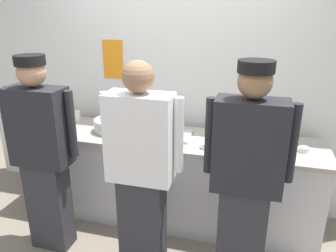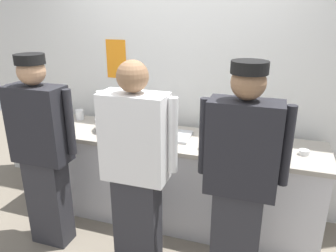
{
  "view_description": "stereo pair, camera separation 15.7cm",
  "coord_description": "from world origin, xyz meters",
  "px_view_note": "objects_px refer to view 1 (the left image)",
  "views": [
    {
      "loc": [
        0.8,
        -2.46,
        2.05
      ],
      "look_at": [
        0.02,
        0.38,
        0.99
      ],
      "focal_mm": 35.26,
      "sensor_mm": 36.0,
      "label": 1
    },
    {
      "loc": [
        0.95,
        -2.41,
        2.05
      ],
      "look_at": [
        0.02,
        0.38,
        0.99
      ],
      "focal_mm": 35.26,
      "sensor_mm": 36.0,
      "label": 2
    }
  ],
  "objects_px": {
    "ramekin_red_sauce": "(280,139)",
    "ramekin_green_sauce": "(205,145)",
    "mixing_bowl_steel": "(113,125)",
    "squeeze_bottle_primary": "(220,133)",
    "ramekin_yellow_sauce": "(304,149)",
    "chef_near_left": "(43,152)",
    "deli_cup": "(76,116)",
    "ramekin_orange_sauce": "(54,122)",
    "sheet_tray": "(165,135)",
    "chef_far_right": "(246,176)",
    "chef_center": "(141,169)",
    "plate_stack_front": "(250,144)"
  },
  "relations": [
    {
      "from": "chef_center",
      "to": "deli_cup",
      "type": "relative_size",
      "value": 15.93
    },
    {
      "from": "squeeze_bottle_primary",
      "to": "ramekin_yellow_sauce",
      "type": "distance_m",
      "value": 0.72
    },
    {
      "from": "squeeze_bottle_primary",
      "to": "ramekin_yellow_sauce",
      "type": "bearing_deg",
      "value": -1.8
    },
    {
      "from": "chef_far_right",
      "to": "sheet_tray",
      "type": "bearing_deg",
      "value": 139.05
    },
    {
      "from": "ramekin_red_sauce",
      "to": "ramekin_yellow_sauce",
      "type": "bearing_deg",
      "value": -44.18
    },
    {
      "from": "sheet_tray",
      "to": "ramekin_green_sauce",
      "type": "bearing_deg",
      "value": -23.88
    },
    {
      "from": "squeeze_bottle_primary",
      "to": "ramekin_yellow_sauce",
      "type": "relative_size",
      "value": 2.34
    },
    {
      "from": "chef_center",
      "to": "ramekin_red_sauce",
      "type": "bearing_deg",
      "value": 40.83
    },
    {
      "from": "chef_near_left",
      "to": "chef_far_right",
      "type": "relative_size",
      "value": 0.98
    },
    {
      "from": "chef_center",
      "to": "deli_cup",
      "type": "height_order",
      "value": "chef_center"
    },
    {
      "from": "squeeze_bottle_primary",
      "to": "deli_cup",
      "type": "xyz_separation_m",
      "value": [
        -1.57,
        0.2,
        -0.04
      ]
    },
    {
      "from": "chef_near_left",
      "to": "mixing_bowl_steel",
      "type": "distance_m",
      "value": 0.76
    },
    {
      "from": "ramekin_red_sauce",
      "to": "ramekin_green_sauce",
      "type": "bearing_deg",
      "value": -152.2
    },
    {
      "from": "chef_far_right",
      "to": "deli_cup",
      "type": "height_order",
      "value": "chef_far_right"
    },
    {
      "from": "ramekin_yellow_sauce",
      "to": "deli_cup",
      "type": "xyz_separation_m",
      "value": [
        -2.28,
        0.22,
        0.03
      ]
    },
    {
      "from": "chef_center",
      "to": "chef_far_right",
      "type": "bearing_deg",
      "value": 4.14
    },
    {
      "from": "mixing_bowl_steel",
      "to": "sheet_tray",
      "type": "bearing_deg",
      "value": -0.27
    },
    {
      "from": "ramekin_green_sauce",
      "to": "mixing_bowl_steel",
      "type": "bearing_deg",
      "value": 168.94
    },
    {
      "from": "sheet_tray",
      "to": "ramekin_green_sauce",
      "type": "xyz_separation_m",
      "value": [
        0.42,
        -0.18,
        0.01
      ]
    },
    {
      "from": "plate_stack_front",
      "to": "sheet_tray",
      "type": "distance_m",
      "value": 0.79
    },
    {
      "from": "chef_far_right",
      "to": "ramekin_green_sauce",
      "type": "relative_size",
      "value": 20.44
    },
    {
      "from": "chef_near_left",
      "to": "ramekin_red_sauce",
      "type": "distance_m",
      "value": 2.09
    },
    {
      "from": "chef_center",
      "to": "ramekin_yellow_sauce",
      "type": "distance_m",
      "value": 1.4
    },
    {
      "from": "plate_stack_front",
      "to": "mixing_bowl_steel",
      "type": "relative_size",
      "value": 0.65
    },
    {
      "from": "ramekin_green_sauce",
      "to": "deli_cup",
      "type": "bearing_deg",
      "value": 165.9
    },
    {
      "from": "mixing_bowl_steel",
      "to": "squeeze_bottle_primary",
      "type": "bearing_deg",
      "value": -0.77
    },
    {
      "from": "ramekin_yellow_sauce",
      "to": "plate_stack_front",
      "type": "bearing_deg",
      "value": -178.12
    },
    {
      "from": "ramekin_green_sauce",
      "to": "ramekin_yellow_sauce",
      "type": "distance_m",
      "value": 0.83
    },
    {
      "from": "squeeze_bottle_primary",
      "to": "chef_near_left",
      "type": "bearing_deg",
      "value": -154.44
    },
    {
      "from": "plate_stack_front",
      "to": "ramekin_red_sauce",
      "type": "xyz_separation_m",
      "value": [
        0.25,
        0.2,
        -0.0
      ]
    },
    {
      "from": "chef_center",
      "to": "sheet_tray",
      "type": "height_order",
      "value": "chef_center"
    },
    {
      "from": "chef_near_left",
      "to": "squeeze_bottle_primary",
      "type": "distance_m",
      "value": 1.54
    },
    {
      "from": "ramekin_yellow_sauce",
      "to": "ramekin_red_sauce",
      "type": "height_order",
      "value": "ramekin_yellow_sauce"
    },
    {
      "from": "ramekin_orange_sauce",
      "to": "sheet_tray",
      "type": "bearing_deg",
      "value": -1.0
    },
    {
      "from": "chef_near_left",
      "to": "ramekin_red_sauce",
      "type": "height_order",
      "value": "chef_near_left"
    },
    {
      "from": "plate_stack_front",
      "to": "ramekin_orange_sauce",
      "type": "xyz_separation_m",
      "value": [
        -2.02,
        0.07,
        -0.0
      ]
    },
    {
      "from": "chef_far_right",
      "to": "ramekin_green_sauce",
      "type": "distance_m",
      "value": 0.62
    },
    {
      "from": "chef_far_right",
      "to": "ramekin_green_sauce",
      "type": "bearing_deg",
      "value": 126.63
    },
    {
      "from": "mixing_bowl_steel",
      "to": "ramekin_red_sauce",
      "type": "height_order",
      "value": "mixing_bowl_steel"
    },
    {
      "from": "mixing_bowl_steel",
      "to": "ramekin_yellow_sauce",
      "type": "height_order",
      "value": "mixing_bowl_steel"
    },
    {
      "from": "ramekin_orange_sauce",
      "to": "ramekin_red_sauce",
      "type": "xyz_separation_m",
      "value": [
        2.27,
        0.13,
        -0.0
      ]
    },
    {
      "from": "chef_center",
      "to": "squeeze_bottle_primary",
      "type": "distance_m",
      "value": 0.89
    },
    {
      "from": "chef_near_left",
      "to": "deli_cup",
      "type": "xyz_separation_m",
      "value": [
        -0.18,
        0.86,
        0.03
      ]
    },
    {
      "from": "chef_near_left",
      "to": "squeeze_bottle_primary",
      "type": "relative_size",
      "value": 8.69
    },
    {
      "from": "mixing_bowl_steel",
      "to": "squeeze_bottle_primary",
      "type": "height_order",
      "value": "squeeze_bottle_primary"
    },
    {
      "from": "plate_stack_front",
      "to": "ramekin_yellow_sauce",
      "type": "height_order",
      "value": "plate_stack_front"
    },
    {
      "from": "chef_near_left",
      "to": "plate_stack_front",
      "type": "bearing_deg",
      "value": 20.72
    },
    {
      "from": "chef_center",
      "to": "ramekin_yellow_sauce",
      "type": "height_order",
      "value": "chef_center"
    },
    {
      "from": "squeeze_bottle_primary",
      "to": "ramekin_red_sauce",
      "type": "xyz_separation_m",
      "value": [
        0.52,
        0.16,
        -0.07
      ]
    },
    {
      "from": "sheet_tray",
      "to": "ramekin_yellow_sauce",
      "type": "distance_m",
      "value": 1.24
    }
  ]
}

